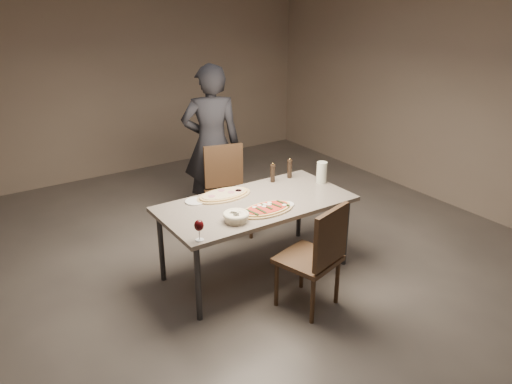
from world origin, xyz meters
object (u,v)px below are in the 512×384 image
chair_near (318,253)px  chair_far (227,185)px  zucchini_pizza (267,209)px  bread_basket (236,216)px  dining_table (256,207)px  ham_pizza (224,195)px  diner (212,144)px  pepper_mill_left (290,169)px  carafe (322,172)px

chair_near → chair_far: chair_far is taller
zucchini_pizza → bread_basket: size_ratio=2.34×
dining_table → ham_pizza: bearing=123.0°
bread_basket → diner: 1.72m
ham_pizza → chair_near: (0.28, -1.07, -0.22)m
pepper_mill_left → diner: diner is taller
pepper_mill_left → chair_far: bearing=124.0°
diner → pepper_mill_left: bearing=133.0°
bread_basket → diner: diner is taller
chair_near → pepper_mill_left: bearing=48.0°
pepper_mill_left → carafe: carafe is taller
pepper_mill_left → chair_near: chair_near is taller
ham_pizza → diner: size_ratio=0.31×
zucchini_pizza → chair_far: size_ratio=0.54×
carafe → chair_far: bearing=123.4°
ham_pizza → bread_basket: 0.56m
chair_far → diner: (0.04, 0.40, 0.37)m
chair_far → dining_table: bearing=90.9°
bread_basket → chair_near: 0.75m
pepper_mill_left → carafe: size_ratio=0.98×
pepper_mill_left → chair_near: (-0.55, -1.12, -0.30)m
pepper_mill_left → chair_far: (-0.41, 0.61, -0.30)m
zucchini_pizza → chair_near: chair_near is taller
zucchini_pizza → pepper_mill_left: bearing=30.7°
dining_table → chair_near: chair_near is taller
zucchini_pizza → pepper_mill_left: size_ratio=2.48×
chair_far → diner: diner is taller
pepper_mill_left → chair_far: size_ratio=0.22×
carafe → chair_far: chair_far is taller
bread_basket → chair_far: size_ratio=0.23×
zucchini_pizza → bread_basket: (-0.34, -0.03, 0.03)m
dining_table → chair_far: 0.98m
ham_pizza → diner: bearing=52.0°
ham_pizza → zucchini_pizza: bearing=-87.3°
chair_far → diner: bearing=-80.9°
bread_basket → carafe: 1.24m
dining_table → pepper_mill_left: (0.64, 0.33, 0.16)m
chair_far → zucchini_pizza: bearing=92.2°
carafe → chair_far: size_ratio=0.22×
chair_far → bread_basket: bearing=77.9°
ham_pizza → pepper_mill_left: pepper_mill_left is taller
bread_basket → diner: bearing=67.8°
dining_table → diner: diner is taller
chair_near → bread_basket: bearing=115.0°
zucchini_pizza → pepper_mill_left: pepper_mill_left is taller
carafe → diner: diner is taller
dining_table → zucchini_pizza: 0.23m
chair_far → pepper_mill_left: bearing=138.9°
bread_basket → chair_far: 1.36m
chair_far → chair_near: bearing=100.2°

